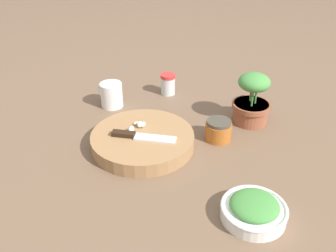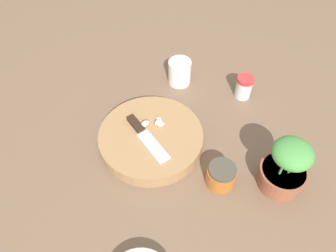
# 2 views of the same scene
# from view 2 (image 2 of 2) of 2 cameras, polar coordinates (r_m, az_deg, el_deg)

# --- Properties ---
(ground_plane) EXTENTS (5.00, 5.00, 0.00)m
(ground_plane) POSITION_cam_2_polar(r_m,az_deg,el_deg) (0.92, 1.18, -4.66)
(ground_plane) COLOR brown
(cutting_board) EXTENTS (0.29, 0.29, 0.04)m
(cutting_board) POSITION_cam_2_polar(r_m,az_deg,el_deg) (0.93, -2.97, -2.15)
(cutting_board) COLOR #9E754C
(cutting_board) RESTS_ON ground_plane
(chef_knife) EXTENTS (0.08, 0.18, 0.01)m
(chef_knife) POSITION_cam_2_polar(r_m,az_deg,el_deg) (0.90, -4.12, -1.60)
(chef_knife) COLOR black
(chef_knife) RESTS_ON cutting_board
(garlic_cloves) EXTENTS (0.06, 0.06, 0.02)m
(garlic_cloves) POSITION_cam_2_polar(r_m,az_deg,el_deg) (0.92, -2.49, 0.55)
(garlic_cloves) COLOR white
(garlic_cloves) RESTS_ON cutting_board
(spice_jar) EXTENTS (0.05, 0.05, 0.08)m
(spice_jar) POSITION_cam_2_polar(r_m,az_deg,el_deg) (1.07, 13.09, 6.66)
(spice_jar) COLOR silver
(spice_jar) RESTS_ON ground_plane
(coffee_mug) EXTENTS (0.09, 0.09, 0.08)m
(coffee_mug) POSITION_cam_2_polar(r_m,az_deg,el_deg) (1.09, 2.02, 9.46)
(coffee_mug) COLOR white
(coffee_mug) RESTS_ON ground_plane
(honey_jar) EXTENTS (0.08, 0.08, 0.06)m
(honey_jar) POSITION_cam_2_polar(r_m,az_deg,el_deg) (0.86, 9.26, -8.43)
(honey_jar) COLOR #B26023
(honey_jar) RESTS_ON ground_plane
(potted_herb) EXTENTS (0.12, 0.12, 0.16)m
(potted_herb) POSITION_cam_2_polar(r_m,az_deg,el_deg) (0.86, 19.71, -6.99)
(potted_herb) COLOR #935138
(potted_herb) RESTS_ON ground_plane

